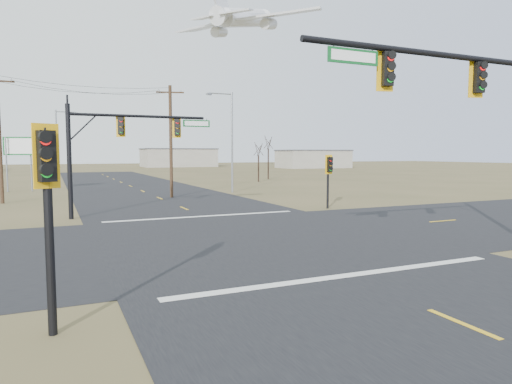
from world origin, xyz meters
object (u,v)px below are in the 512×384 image
Objects in this scene: pedestal_signal_ne at (329,169)px; streetlight_c at (59,145)px; pedestal_signal_sw at (47,183)px; mast_arm_near at (487,105)px; mast_arm_far at (122,137)px; bare_tree_d at (268,142)px; bare_tree_c at (258,149)px; streetlight_a at (230,137)px; utility_pole_near at (171,140)px; highway_sign at (18,153)px.

pedestal_signal_ne is 33.02m from streetlight_c.
pedestal_signal_ne is 24.45m from pedestal_signal_sw.
mast_arm_near is 2.94× the size of pedestal_signal_ne.
mast_arm_far is 1.29× the size of bare_tree_d.
bare_tree_c is (25.94, 46.38, 1.19)m from pedestal_signal_sw.
pedestal_signal_ne is 15.75m from streetlight_a.
streetlight_c is (-16.97, 28.25, 2.03)m from pedestal_signal_ne.
utility_pole_near reaches higher than bare_tree_c.
mast_arm_far reaches higher than pedestal_signal_sw.
streetlight_c reaches higher than bare_tree_c.
bare_tree_c reaches higher than highway_sign.
pedestal_signal_sw is at bearing -79.76° from mast_arm_far.
bare_tree_d is at bearing 36.85° from highway_sign.
bare_tree_c is (11.72, 45.25, -1.12)m from mast_arm_near.
pedestal_signal_sw is 0.46× the size of streetlight_a.
bare_tree_c reaches higher than pedestal_signal_ne.
mast_arm_far is (-10.11, 17.55, -0.69)m from mast_arm_near.
streetlight_a is 1.73× the size of bare_tree_c.
streetlight_a is 20.07m from streetlight_c.
pedestal_signal_ne is at bearing -57.88° from streetlight_c.
mast_arm_near is 1.29× the size of streetlight_c.
pedestal_signal_sw is 41.97m from highway_sign.
pedestal_signal_sw is at bearing -108.35° from utility_pole_near.
pedestal_signal_sw is at bearing -160.72° from mast_arm_near.
utility_pole_near is 1.42× the size of bare_tree_d.
streetlight_a is (-1.54, 15.43, 2.72)m from pedestal_signal_ne.
pedestal_signal_sw is at bearing -119.22° from bare_tree_c.
mast_arm_near reaches higher than mast_arm_far.
bare_tree_c is at bearing 74.40° from mast_arm_far.
pedestal_signal_ne is at bearing 19.03° from pedestal_signal_sw.
mast_arm_far is 18.18m from streetlight_a.
highway_sign is at bearing 131.23° from pedestal_signal_ne.
pedestal_signal_ne is 37.23m from bare_tree_d.
utility_pole_near is 7.26m from streetlight_a.
mast_arm_far is at bearing -117.92° from utility_pole_near.
bare_tree_c is 0.83× the size of bare_tree_d.
utility_pole_near is 17.90m from highway_sign.
mast_arm_near is 16.21m from pedestal_signal_ne.
mast_arm_near is 46.75m from bare_tree_c.
streetlight_c is at bearing 58.77° from highway_sign.
mast_arm_far is 24.25m from highway_sign.
pedestal_signal_ne is 0.84× the size of pedestal_signal_sw.
mast_arm_near is 44.22m from highway_sign.
utility_pole_near reaches higher than mast_arm_near.
streetlight_c is (-8.79, 15.70, -0.20)m from utility_pole_near.
highway_sign is (-7.04, 23.18, -0.96)m from mast_arm_far.
mast_arm_far reaches higher than bare_tree_c.
mast_arm_far is at bearing -128.24° from bare_tree_c.
mast_arm_near is at bearing -118.08° from streetlight_a.
mast_arm_near is 45.78m from streetlight_c.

